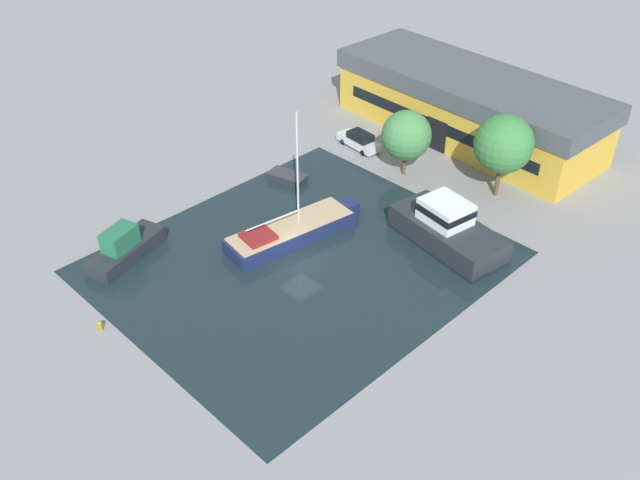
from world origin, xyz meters
name	(u,v)px	position (x,y,z in m)	size (l,w,h in m)	color
ground_plane	(300,262)	(0.00, 0.00, 0.00)	(440.00, 440.00, 0.00)	gray
water_canal	(300,262)	(0.00, 0.00, 0.00)	(24.44, 28.16, 0.01)	#19282D
warehouse_building	(469,105)	(-3.77, 26.46, 3.22)	(27.87, 10.79, 6.36)	gold
quay_tree_near_building	(406,135)	(-3.08, 15.96, 3.93)	(4.49, 4.49, 6.19)	brown
quay_tree_by_water	(504,144)	(4.95, 18.89, 5.01)	(5.05, 5.05, 7.55)	brown
parked_car	(359,140)	(-9.39, 16.76, 0.82)	(4.88, 2.16, 1.65)	silver
sailboat_moored	(292,231)	(-2.73, 1.69, 0.73)	(4.66, 12.15, 10.89)	#19234C
motor_cruiser	(447,229)	(6.30, 9.92, 1.35)	(10.18, 5.70, 3.67)	#23282D
small_dinghy	(288,177)	(-9.66, 7.54, 0.37)	(3.83, 2.58, 0.72)	#23282D
cabin_boat	(125,247)	(-9.83, -9.22, 0.99)	(4.24, 7.23, 2.80)	#23282D
mooring_bollard	(100,325)	(-3.96, -14.92, 0.42)	(0.36, 0.36, 0.79)	olive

